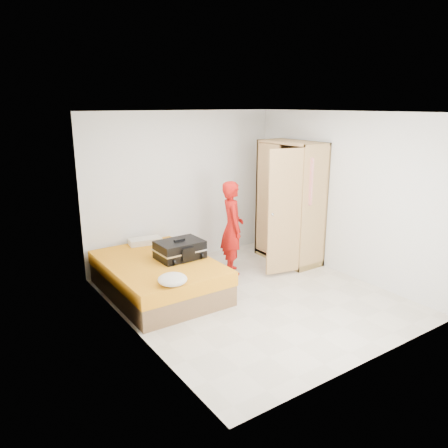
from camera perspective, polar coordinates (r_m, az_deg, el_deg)
room at (r=6.00m, az=3.96°, el=1.86°), size 4.00×4.02×2.60m
bed at (r=6.52m, az=-8.53°, el=-6.82°), size 1.42×2.02×0.50m
wardrobe at (r=7.62m, az=8.53°, el=2.34°), size 1.16×1.20×2.10m
person at (r=7.06m, az=1.08°, el=-0.49°), size 0.55×0.65×1.53m
suitcase at (r=6.46m, az=-5.79°, el=-3.35°), size 0.69×0.52×0.29m
round_cushion at (r=5.57m, az=-6.74°, el=-7.19°), size 0.37×0.37×0.14m
pillow at (r=7.22m, az=-10.28°, el=-2.18°), size 0.55×0.34×0.09m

